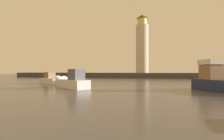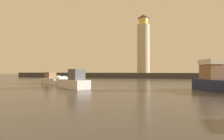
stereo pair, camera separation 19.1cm
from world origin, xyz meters
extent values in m
plane|color=#4C4742|center=(0.00, 27.65, 0.00)|extent=(220.00, 220.00, 0.00)
cube|color=#423F3D|center=(0.00, 55.29, 0.78)|extent=(88.80, 6.38, 1.56)
cylinder|color=beige|center=(-0.57, 55.29, 8.99)|extent=(3.81, 3.81, 14.85)
cylinder|color=#F2CC59|center=(-0.57, 55.29, 17.45)|extent=(2.86, 2.86, 2.08)
cone|color=#33383D|center=(-0.57, 55.29, 19.08)|extent=(3.43, 3.43, 1.19)
cube|color=#1E284C|center=(10.34, 20.00, 0.61)|extent=(4.49, 6.05, 1.21)
cube|color=#8C6647|center=(9.90, 20.89, 2.01)|extent=(2.30, 2.38, 1.61)
cube|color=silver|center=(9.90, 20.89, 3.10)|extent=(2.53, 2.61, 0.56)
cube|color=white|center=(-12.90, 25.58, 0.45)|extent=(5.11, 4.06, 0.90)
cone|color=white|center=(-10.41, 24.15, 0.50)|extent=(2.41, 2.45, 1.84)
cube|color=#8C6647|center=(-13.54, 25.95, 1.42)|extent=(2.05, 1.94, 1.03)
cube|color=white|center=(-6.09, 19.65, 0.53)|extent=(5.65, 4.72, 1.05)
cone|color=white|center=(-8.76, 21.54, 0.58)|extent=(2.32, 2.35, 1.73)
cube|color=#595960|center=(-5.27, 19.08, 1.70)|extent=(2.34, 2.21, 1.31)
camera|label=1|loc=(4.38, -0.75, 2.11)|focal=28.71mm
camera|label=2|loc=(4.57, -0.70, 2.11)|focal=28.71mm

